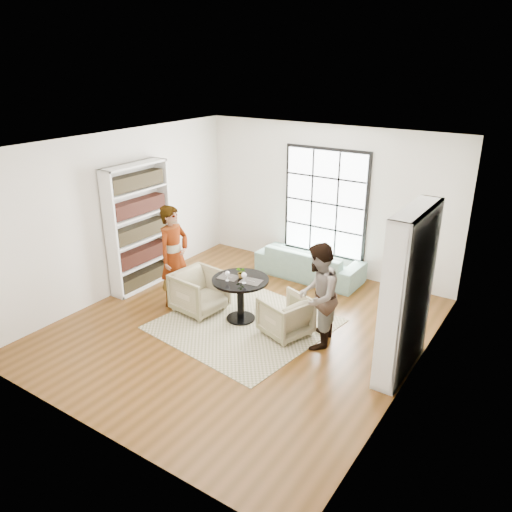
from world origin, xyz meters
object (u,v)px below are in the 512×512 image
Objects in this scene: pedestal_table at (240,290)px; flower_centerpiece at (241,272)px; person_left at (174,256)px; sofa at (310,263)px; armchair_right at (285,316)px; person_right at (318,296)px; armchair_left at (200,292)px; wine_glass_right at (244,276)px; wine_glass_left at (227,274)px.

pedestal_table is 0.31m from flower_centerpiece.
person_left reaches higher than flower_centerpiece.
pedestal_table is 1.39m from person_left.
person_left reaches higher than sofa.
armchair_right is 0.75m from person_right.
pedestal_table is 2.26m from sofa.
pedestal_table is 0.52× the size of person_left.
armchair_left is (-0.92, -2.37, 0.06)m from sofa.
person_right is 1.45m from flower_centerpiece.
flower_centerpiece is at bearing 135.34° from wine_glass_right.
pedestal_table is at bearing -74.68° from armchair_left.
wine_glass_right is 0.99× the size of flower_centerpiece.
armchair_right is at bearing 9.81° from wine_glass_left.
flower_centerpiece reaches higher than sofa.
armchair_right is at bearing 0.40° from pedestal_table.
armchair_left is 4.31× the size of wine_glass_right.
wine_glass_left is at bearing -60.98° from armchair_right.
person_left is 2.77m from person_right.
pedestal_table is 1.17× the size of armchair_left.
flower_centerpiece is (-0.90, 0.06, 0.53)m from armchair_right.
person_right is at bearing 6.40° from wine_glass_left.
wine_glass_left is (-0.14, -0.17, 0.33)m from pedestal_table.
sofa is at bearing 83.49° from wine_glass_left.
person_left reaches higher than wine_glass_right.
armchair_right is at bearing -86.53° from person_left.
person_left is 1.48m from wine_glass_right.
armchair_left reaches higher than sofa.
wine_glass_right is (1.48, 0.03, -0.02)m from person_left.
pedestal_table reaches higher than armchair_right.
person_right is at bearing 4.81° from wine_glass_right.
pedestal_table is at bearing 87.58° from sofa.
armchair_right is 0.93m from wine_glass_right.
wine_glass_left reaches higher than armchair_left.
armchair_left is at bearing -66.03° from armchair_right.
person_left reaches higher than armchair_left.
pedestal_table reaches higher than armchair_left.
armchair_right is at bearing -79.46° from armchair_left.
flower_centerpiece is at bearing 86.95° from sofa.
person_right is at bearing -80.64° from armchair_left.
person_left is 10.72× the size of wine_glass_left.
person_right is (0.55, 0.00, 0.51)m from armchair_right.
sofa is 2.86m from person_left.
person_left is at bearing 178.19° from wine_glass_left.
armchair_right is 3.74× the size of flower_centerpiece.
pedestal_table is at bearing -70.38° from armchair_right.
person_right reaches higher than sofa.
sofa is 2.63m from person_right.
person_right is 1.29m from wine_glass_right.
person_left is at bearing -171.58° from flower_centerpiece.
flower_centerpiece is (-0.02, 0.06, 0.30)m from pedestal_table.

